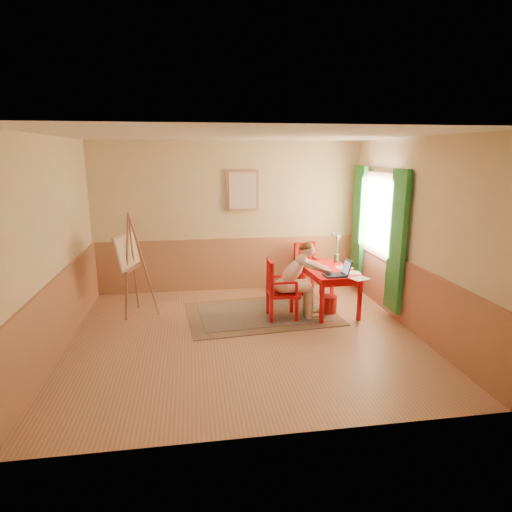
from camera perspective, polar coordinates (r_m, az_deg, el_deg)
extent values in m
cube|color=tan|center=(6.26, -1.53, -10.74)|extent=(5.00, 4.50, 0.02)
cube|color=white|center=(5.71, -1.72, 16.00)|extent=(5.00, 4.50, 0.02)
cube|color=#D5B682|center=(8.04, -3.61, 5.21)|extent=(5.00, 0.02, 2.80)
cube|color=#D5B682|center=(3.67, 2.75, -5.06)|extent=(5.00, 0.02, 2.80)
cube|color=#D5B682|center=(6.06, -25.89, 1.08)|extent=(0.02, 4.50, 2.80)
cube|color=#D5B682|center=(6.61, 20.54, 2.53)|extent=(0.02, 4.50, 2.80)
cube|color=#AB724E|center=(8.19, -3.50, -1.06)|extent=(5.00, 0.04, 1.00)
cube|color=#AB724E|center=(6.29, -24.78, -6.93)|extent=(0.04, 4.50, 1.00)
cube|color=#AB724E|center=(6.81, 19.69, -4.91)|extent=(0.04, 4.50, 1.00)
cube|color=white|center=(7.54, 16.35, 5.27)|extent=(0.02, 1.00, 1.30)
cube|color=#A27354|center=(7.53, 16.21, 5.27)|extent=(0.03, 1.12, 1.42)
cube|color=green|center=(6.86, 18.35, 1.81)|extent=(0.08, 0.45, 2.20)
cube|color=green|center=(8.26, 13.52, 4.03)|extent=(0.08, 0.45, 2.20)
cube|color=#A27354|center=(7.96, -1.82, 8.77)|extent=(0.60, 0.04, 0.76)
cube|color=beige|center=(7.93, -1.80, 8.75)|extent=(0.50, 0.02, 0.66)
cube|color=#8C7251|center=(7.06, 0.78, -7.70)|extent=(2.52, 1.79, 0.01)
cube|color=black|center=(7.06, 0.78, -7.64)|extent=(2.09, 1.36, 0.01)
cube|color=red|center=(7.12, 9.66, -1.82)|extent=(0.80, 1.25, 0.04)
cube|color=red|center=(7.14, 9.64, -2.36)|extent=(0.70, 1.14, 0.10)
cube|color=red|center=(6.63, 8.82, -6.22)|extent=(0.06, 0.06, 0.68)
cube|color=red|center=(6.88, 13.70, -5.73)|extent=(0.06, 0.06, 0.68)
cube|color=red|center=(7.62, 5.80, -3.50)|extent=(0.06, 0.06, 0.68)
cube|color=red|center=(7.83, 10.15, -3.17)|extent=(0.06, 0.06, 0.68)
cube|color=red|center=(6.76, 3.50, -5.06)|extent=(0.45, 0.43, 0.04)
cube|color=red|center=(6.63, 2.10, -7.43)|extent=(0.05, 0.05, 0.39)
cube|color=red|center=(6.70, 5.45, -7.24)|extent=(0.05, 0.05, 0.39)
cube|color=red|center=(6.97, 1.58, -6.33)|extent=(0.05, 0.05, 0.39)
cube|color=red|center=(7.04, 4.76, -6.17)|extent=(0.05, 0.05, 0.39)
cube|color=red|center=(6.46, 2.14, -3.27)|extent=(0.05, 0.05, 0.53)
cube|color=red|center=(6.82, 1.61, -2.36)|extent=(0.05, 0.05, 0.53)
cube|color=red|center=(6.58, 1.88, -0.83)|extent=(0.06, 0.42, 0.06)
cube|color=red|center=(6.55, 2.00, -3.16)|extent=(0.03, 0.04, 0.43)
cube|color=red|center=(6.64, 1.86, -2.92)|extent=(0.03, 0.04, 0.43)
cube|color=red|center=(6.73, 1.73, -2.69)|extent=(0.03, 0.04, 0.43)
cube|color=red|center=(6.51, 3.84, -3.64)|extent=(0.39, 0.05, 0.03)
cube|color=red|center=(6.58, 5.43, -4.45)|extent=(0.04, 0.04, 0.21)
cube|color=red|center=(6.86, 3.23, -2.72)|extent=(0.39, 0.05, 0.03)
cube|color=red|center=(6.93, 4.74, -3.50)|extent=(0.04, 0.04, 0.21)
cube|color=red|center=(8.07, 7.03, -2.12)|extent=(0.47, 0.49, 0.04)
cube|color=red|center=(8.22, 5.28, -3.29)|extent=(0.05, 0.05, 0.38)
cube|color=red|center=(7.89, 6.37, -4.06)|extent=(0.05, 0.05, 0.38)
cube|color=red|center=(8.36, 7.58, -3.06)|extent=(0.05, 0.05, 0.38)
cube|color=red|center=(8.04, 8.75, -3.80)|extent=(0.05, 0.05, 0.38)
cube|color=red|center=(8.09, 5.35, 0.02)|extent=(0.05, 0.05, 0.51)
cube|color=red|center=(8.24, 7.69, 0.20)|extent=(0.05, 0.05, 0.51)
cube|color=red|center=(8.11, 6.57, 1.68)|extent=(0.41, 0.11, 0.06)
cube|color=red|center=(8.13, 5.93, -0.04)|extent=(0.05, 0.03, 0.42)
cube|color=red|center=(8.17, 6.53, 0.01)|extent=(0.05, 0.03, 0.42)
cube|color=red|center=(8.21, 7.12, 0.06)|extent=(0.05, 0.03, 0.42)
cube|color=red|center=(7.93, 5.89, -0.66)|extent=(0.10, 0.38, 0.03)
cube|color=red|center=(7.80, 6.40, -1.70)|extent=(0.04, 0.04, 0.21)
cube|color=red|center=(8.08, 8.25, -0.46)|extent=(0.10, 0.38, 0.03)
cube|color=red|center=(7.95, 8.80, -1.48)|extent=(0.04, 0.04, 0.21)
ellipsoid|color=beige|center=(6.70, 3.62, -3.99)|extent=(0.28, 0.35, 0.22)
cylinder|color=beige|center=(6.67, 5.51, -4.22)|extent=(0.44, 0.16, 0.15)
cylinder|color=beige|center=(6.83, 5.18, -3.78)|extent=(0.44, 0.16, 0.15)
cylinder|color=beige|center=(6.80, 7.17, -6.21)|extent=(0.12, 0.12, 0.50)
cylinder|color=beige|center=(6.96, 6.80, -5.73)|extent=(0.12, 0.12, 0.50)
cube|color=beige|center=(6.90, 7.61, -8.07)|extent=(0.21, 0.09, 0.07)
cube|color=beige|center=(7.06, 7.24, -7.56)|extent=(0.21, 0.09, 0.07)
ellipsoid|color=beige|center=(6.67, 4.88, -2.15)|extent=(0.48, 0.29, 0.52)
ellipsoid|color=beige|center=(6.66, 6.14, -0.55)|extent=(0.20, 0.30, 0.18)
sphere|color=beige|center=(6.64, 7.04, 0.82)|extent=(0.20, 0.20, 0.20)
ellipsoid|color=#5D3314|center=(6.63, 6.88, 1.29)|extent=(0.19, 0.20, 0.14)
sphere|color=#5D3314|center=(6.61, 6.23, 1.18)|extent=(0.11, 0.11, 0.10)
cylinder|color=beige|center=(6.56, 7.22, -1.28)|extent=(0.22, 0.11, 0.15)
cylinder|color=beige|center=(6.65, 8.99, -1.84)|extent=(0.30, 0.13, 0.17)
sphere|color=beige|center=(6.58, 8.01, -1.54)|extent=(0.09, 0.09, 0.09)
sphere|color=beige|center=(6.73, 9.94, -2.13)|extent=(0.07, 0.07, 0.07)
cylinder|color=beige|center=(6.83, 6.60, -0.66)|extent=(0.22, 0.11, 0.15)
cylinder|color=beige|center=(6.88, 8.41, -1.30)|extent=(0.30, 0.14, 0.17)
sphere|color=beige|center=(6.87, 7.33, -0.88)|extent=(0.09, 0.09, 0.09)
sphere|color=beige|center=(6.90, 9.48, -1.71)|extent=(0.07, 0.07, 0.07)
cube|color=#1E2338|center=(6.71, 10.49, -2.56)|extent=(0.35, 0.26, 0.02)
cube|color=#2D3342|center=(6.71, 10.50, -2.53)|extent=(0.30, 0.21, 0.00)
cube|color=#1E2338|center=(6.75, 12.10, -1.46)|extent=(0.09, 0.25, 0.23)
cube|color=#99BFF2|center=(6.75, 12.00, -1.51)|extent=(0.06, 0.20, 0.18)
cube|color=white|center=(6.64, 13.81, -2.97)|extent=(0.31, 0.27, 0.00)
cube|color=white|center=(7.22, 11.73, -1.51)|extent=(0.27, 0.19, 0.00)
cube|color=white|center=(7.21, 8.40, -1.39)|extent=(0.32, 0.29, 0.00)
cube|color=white|center=(6.93, 12.73, -2.21)|extent=(0.28, 0.21, 0.00)
cylinder|color=#3F724C|center=(7.53, 10.71, -0.31)|extent=(0.09, 0.09, 0.14)
cylinder|color=#3F7233|center=(7.52, 10.46, 1.51)|extent=(0.07, 0.11, 0.37)
sphere|color=#728CD8|center=(7.52, 10.18, 2.96)|extent=(0.06, 0.06, 0.06)
cylinder|color=#3F7233|center=(7.44, 10.75, 1.45)|extent=(0.05, 0.09, 0.39)
sphere|color=pink|center=(7.36, 10.78, 2.86)|extent=(0.04, 0.04, 0.04)
cylinder|color=#3F7233|center=(7.51, 10.78, 1.16)|extent=(0.02, 0.04, 0.29)
sphere|color=pink|center=(7.49, 10.84, 2.25)|extent=(0.05, 0.05, 0.05)
cylinder|color=#3F7233|center=(7.43, 10.77, 1.32)|extent=(0.05, 0.12, 0.36)
sphere|color=#728CD8|center=(7.33, 10.81, 2.60)|extent=(0.06, 0.06, 0.05)
cylinder|color=#3F7233|center=(7.53, 10.91, 1.32)|extent=(0.07, 0.09, 0.32)
sphere|color=pink|center=(7.55, 11.10, 2.57)|extent=(0.05, 0.05, 0.05)
cylinder|color=#3F7233|center=(7.51, 10.85, 1.32)|extent=(0.04, 0.05, 0.33)
sphere|color=pink|center=(7.50, 10.98, 2.57)|extent=(0.05, 0.05, 0.04)
cylinder|color=#3F7233|center=(7.53, 10.87, 1.51)|extent=(0.06, 0.10, 0.37)
sphere|color=#728CD8|center=(7.55, 11.01, 2.95)|extent=(0.05, 0.05, 0.04)
cylinder|color=#B02422|center=(7.17, 9.69, -6.39)|extent=(0.31, 0.31, 0.29)
cylinder|color=brown|center=(6.97, -16.91, -1.40)|extent=(0.16, 0.29, 1.68)
cylinder|color=brown|center=(7.21, -16.07, -0.85)|extent=(0.06, 0.31, 1.68)
cylinder|color=brown|center=(7.00, -14.77, -1.19)|extent=(0.43, 0.14, 1.68)
cylinder|color=brown|center=(7.11, -16.61, -1.65)|extent=(0.15, 0.46, 0.03)
cube|color=brown|center=(7.09, -16.21, -1.66)|extent=(0.18, 0.50, 0.03)
cube|color=#A27354|center=(7.05, -16.94, 0.67)|extent=(0.32, 0.75, 0.56)
cube|color=beige|center=(7.05, -16.80, 0.67)|extent=(0.26, 0.67, 0.48)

